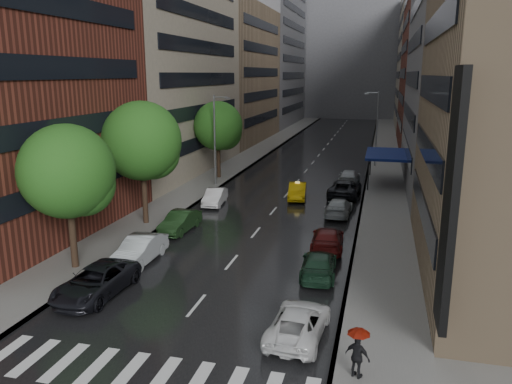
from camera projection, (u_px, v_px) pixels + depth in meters
ground at (162, 347)px, 20.95m from camera, size 220.00×220.00×0.00m
road at (317, 158)px, 68.10m from camera, size 14.00×140.00×0.01m
sidewalk_left at (253, 155)px, 70.23m from camera, size 4.00×140.00×0.15m
sidewalk_right at (385, 160)px, 65.94m from camera, size 4.00×140.00×0.15m
crosswalk at (145, 375)px, 19.01m from camera, size 13.15×2.80×0.01m
buildings_left at (229, 41)px, 76.26m from camera, size 8.00×108.00×38.00m
buildings_right at (437, 44)px, 67.36m from camera, size 8.05×109.10×36.00m
building_far at (353, 54)px, 128.53m from camera, size 40.00×14.00×32.00m
tree_near at (67, 172)px, 28.00m from camera, size 5.35×5.35×8.53m
tree_mid at (142, 141)px, 36.53m from camera, size 5.84×5.84×9.31m
tree_far at (218, 126)px, 53.31m from camera, size 5.26×5.26×8.38m
taxi at (297, 191)px, 45.58m from camera, size 2.05×4.56×1.45m
parked_cars_left at (152, 242)px, 31.79m from camera, size 2.76×23.98×1.60m
parked_cars_right at (336, 215)px, 37.81m from camera, size 2.98×37.29×1.58m
ped_red_umbrella at (358, 349)px, 18.37m from camera, size 1.07×0.82×2.01m
street_lamp_left at (215, 138)px, 49.95m from camera, size 1.74×0.22×9.00m
street_lamp_right at (376, 127)px, 60.41m from camera, size 1.74×0.22×9.00m
awning at (386, 154)px, 51.09m from camera, size 4.00×8.00×3.12m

